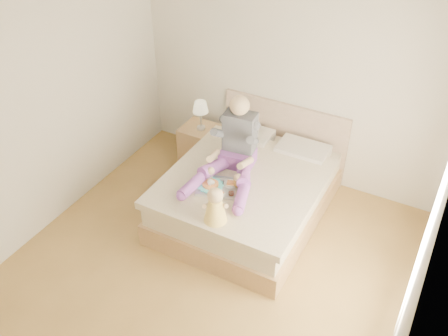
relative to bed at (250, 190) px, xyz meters
The scene contains 7 objects.
room 1.61m from the bed, 85.70° to the right, with size 4.02×4.22×2.71m.
bed is the anchor object (origin of this frame).
nightstand 1.13m from the bed, 152.15° to the left, with size 0.50×0.44×0.60m.
lamp 1.25m from the bed, 152.41° to the left, with size 0.20×0.20×0.40m.
adult 0.60m from the bed, 153.13° to the right, with size 0.77×1.13×0.91m.
tray 0.59m from the bed, 110.56° to the right, with size 0.56×0.50×0.13m.
baby 1.04m from the bed, 87.13° to the right, with size 0.32×0.36×0.41m.
Camera 1 is at (1.94, -3.16, 4.08)m, focal length 40.00 mm.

